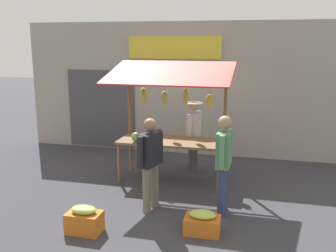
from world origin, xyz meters
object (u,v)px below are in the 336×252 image
(shopper_in_grey_tee, at_px, (150,158))
(produce_crate_near, at_px, (84,220))
(shopper_in_striped_shirt, at_px, (224,157))
(produce_crate_side, at_px, (202,223))
(vendor_with_sunhat, at_px, (193,130))
(market_stall, at_px, (170,109))

(shopper_in_grey_tee, height_order, produce_crate_near, shopper_in_grey_tee)
(shopper_in_striped_shirt, xyz_separation_m, produce_crate_side, (0.22, 0.83, -0.83))
(produce_crate_near, bearing_deg, vendor_with_sunhat, -108.15)
(vendor_with_sunhat, distance_m, produce_crate_near, 3.60)
(market_stall, xyz_separation_m, shopper_in_grey_tee, (-0.02, 1.53, -0.59))
(shopper_in_striped_shirt, relative_size, produce_crate_near, 3.17)
(shopper_in_grey_tee, xyz_separation_m, produce_crate_side, (-1.03, 0.67, -0.78))
(shopper_in_striped_shirt, bearing_deg, produce_crate_near, 123.38)
(shopper_in_grey_tee, distance_m, produce_crate_side, 1.45)
(produce_crate_near, bearing_deg, shopper_in_grey_tee, -124.80)
(produce_crate_side, bearing_deg, shopper_in_grey_tee, -32.96)
(market_stall, bearing_deg, produce_crate_side, 115.66)
(shopper_in_grey_tee, relative_size, produce_crate_near, 3.04)
(shopper_in_grey_tee, height_order, produce_crate_side, shopper_in_grey_tee)
(market_stall, xyz_separation_m, vendor_with_sunhat, (-0.37, -0.73, -0.60))
(shopper_in_grey_tee, bearing_deg, produce_crate_near, 160.66)
(vendor_with_sunhat, height_order, produce_crate_near, vendor_with_sunhat)
(shopper_in_grey_tee, bearing_deg, vendor_with_sunhat, 6.84)
(vendor_with_sunhat, relative_size, produce_crate_near, 2.98)
(vendor_with_sunhat, distance_m, shopper_in_grey_tee, 2.29)
(shopper_in_striped_shirt, bearing_deg, shopper_in_grey_tee, 98.93)
(vendor_with_sunhat, distance_m, produce_crate_side, 3.11)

